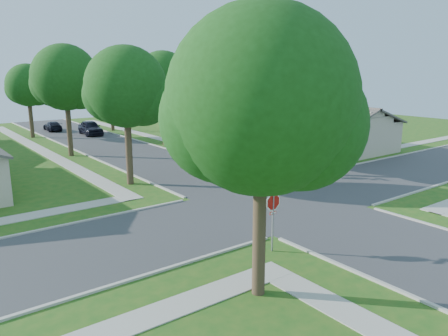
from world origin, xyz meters
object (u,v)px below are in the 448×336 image
tree_w_far (28,87)px  tree_ne_corner (302,96)px  tree_e_mid (164,81)px  tree_w_mid (66,81)px  car_curb_east (90,128)px  stop_sign_ne (279,148)px  tree_w_near (127,91)px  tree_sw_corner (263,109)px  house_ne_near (318,131)px  car_driveway (328,152)px  tree_e_far (111,81)px  tree_e_near (241,93)px  house_ne_far (211,116)px  car_curb_west (53,126)px  stop_sign_sw (273,205)px

tree_w_far → tree_ne_corner: (11.01, -29.80, 0.09)m
tree_e_mid → tree_w_mid: tree_w_mid is taller
car_curb_east → stop_sign_ne: bearing=-77.9°
tree_ne_corner → tree_w_near: bearing=156.4°
tree_w_near → tree_w_mid: size_ratio=0.94×
stop_sign_ne → tree_ne_corner: size_ratio=0.34×
tree_e_mid → tree_sw_corner: bearing=-113.5°
house_ne_near → car_driveway: 6.86m
tree_w_near → car_driveway: tree_w_near is taller
tree_e_far → tree_w_mid: size_ratio=0.91×
tree_ne_corner → car_driveway: 7.24m
tree_e_near → house_ne_far: size_ratio=0.61×
stop_sign_ne → car_curb_east: 27.67m
tree_e_mid → tree_w_mid: 9.40m
tree_w_mid → car_driveway: tree_w_mid is taller
house_ne_near → car_curb_west: bearing=122.6°
stop_sign_ne → house_ne_near: 12.94m
tree_w_near → tree_sw_corner: 16.24m
tree_sw_corner → car_driveway: 23.54m
tree_w_mid → house_ne_far: (20.63, 7.99, -4.97)m
tree_e_mid → tree_e_far: tree_e_mid is taller
stop_sign_sw → car_driveway: size_ratio=0.63×
tree_w_far → car_driveway: bearing=-60.1°
tree_e_far → house_ne_far: (11.24, -5.01, -4.46)m
tree_e_near → tree_w_mid: tree_w_mid is taller
tree_w_far → tree_ne_corner: tree_ne_corner is taller
tree_e_mid → car_curb_west: 19.03m
tree_w_mid → house_ne_far: bearing=21.2°
house_ne_far → car_curb_west: (-17.32, 9.12, -0.94)m
house_ne_near → car_curb_west: house_ne_near is taller
car_driveway → tree_ne_corner: bearing=86.7°
car_driveway → car_curb_east: (-10.30, 26.25, 0.05)m
car_curb_east → car_curb_west: (-2.53, 6.00, -0.25)m
tree_ne_corner → tree_w_far: bearing=110.3°
car_curb_east → car_driveway: bearing=-63.7°
tree_e_mid → tree_w_far: bearing=125.9°
stop_sign_sw → car_driveway: 19.38m
car_curb_east → car_curb_west: size_ratio=1.21×
tree_w_mid → tree_sw_corner: size_ratio=1.00×
tree_w_mid → stop_sign_ne: bearing=-60.2°
house_ne_near → car_curb_west: 32.19m
tree_ne_corner → car_curb_west: size_ratio=2.18×
tree_w_far → house_ne_near: tree_w_far is taller
tree_e_mid → car_curb_east: (-3.56, 11.11, -5.43)m
tree_e_far → tree_ne_corner: tree_e_far is taller
tree_w_mid → tree_e_mid: bearing=-0.0°
tree_e_mid → tree_sw_corner: 30.54m
tree_e_mid → house_ne_far: size_ratio=0.68×
stop_sign_ne → car_driveway: size_ratio=0.63×
tree_e_mid → car_driveway: 17.45m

